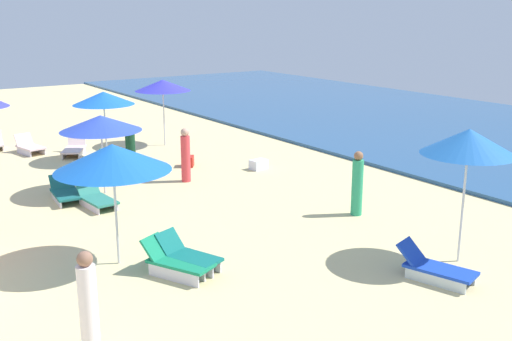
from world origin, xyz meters
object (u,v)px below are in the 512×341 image
Objects in this scene: umbrella_0 at (163,85)px; lounge_chair_5_0 at (176,262)px; lounge_chair_4_0 at (74,148)px; beachgoer_2 at (88,306)px; lounge_chair_5_1 at (187,257)px; cooler_box_2 at (188,161)px; umbrella_5 at (113,158)px; lounge_chair_2_0 at (96,198)px; beachgoer_4 at (357,185)px; lounge_chair_3_0 at (435,268)px; beachgoer_1 at (131,150)px; umbrella_2 at (101,123)px; cooler_box_1 at (259,164)px; lounge_chair_4_1 at (117,162)px; lounge_chair_6_0 at (30,147)px; lounge_chair_2_1 at (66,192)px; umbrella_4 at (103,98)px; beachgoer_0 at (186,155)px; umbrella_3 at (469,142)px.

lounge_chair_5_0 is at bearing -24.95° from umbrella_0.
beachgoer_2 is at bearing -78.14° from lounge_chair_4_0.
lounge_chair_5_1 is 8.40m from cooler_box_2.
beachgoer_2 is (3.03, -1.65, -1.44)m from umbrella_5.
lounge_chair_2_0 is at bearing -23.81° from cooler_box_2.
cooler_box_2 is at bearing 39.55° from beachgoer_4.
lounge_chair_3_0 is 1.00× the size of beachgoer_1.
beachgoer_4 is (7.08, 3.10, 0.04)m from beachgoer_1.
lounge_chair_5_0 is at bearing -8.04° from umbrella_2.
cooler_box_1 is (-5.90, 6.02, -0.12)m from lounge_chair_5_0.
lounge_chair_3_0 is 1.03× the size of lounge_chair_5_0.
lounge_chair_4_1 is 8.24m from umbrella_5.
lounge_chair_6_0 is 0.81× the size of beachgoer_4.
umbrella_4 reaches higher than lounge_chair_2_1.
umbrella_2 reaches higher than lounge_chair_2_1.
umbrella_2 is 1.35× the size of beachgoer_2.
beachgoer_1 is 10.73m from beachgoer_2.
cooler_box_2 is (2.29, 1.94, -2.00)m from umbrella_4.
lounge_chair_2_1 is at bearing -81.42° from lounge_chair_4_0.
beachgoer_4 is at bearing 18.97° from umbrella_4.
umbrella_4 is 1.45× the size of beachgoer_4.
lounge_chair_6_0 is 0.84× the size of beachgoer_1.
beachgoer_2 is (10.46, -4.59, 0.58)m from lounge_chair_4_1.
lounge_chair_4_0 reaches higher than lounge_chair_2_0.
lounge_chair_5_0 reaches higher than lounge_chair_2_0.
umbrella_2 is 2.79m from beachgoer_0.
lounge_chair_4_0 is at bearing -156.54° from umbrella_4.
lounge_chair_6_0 is at bearing 69.52° from beachgoer_2.
lounge_chair_6_0 is at bearing 52.88° from beachgoer_4.
lounge_chair_5_1 is (1.08, 1.02, -1.97)m from umbrella_5.
lounge_chair_4_1 is at bearing 56.86° from beachgoer_2.
beachgoer_4 is (9.11, 3.13, -1.38)m from umbrella_4.
umbrella_0 is 1.63× the size of lounge_chair_5_0.
lounge_chair_4_0 is at bearing 95.11° from lounge_chair_4_1.
lounge_chair_4_0 is (-5.25, 1.96, 0.03)m from lounge_chair_2_1.
umbrella_3 reaches higher than umbrella_4.
lounge_chair_4_0 is at bearing 71.67° from lounge_chair_2_0.
beachgoer_2 reaches higher than lounge_chair_2_1.
lounge_chair_3_0 is 0.66× the size of umbrella_4.
umbrella_0 is 5.58m from cooler_box_1.
lounge_chair_2_1 is 0.92× the size of lounge_chair_3_0.
lounge_chair_2_0 is at bearing 79.68° from beachgoer_4.
umbrella_0 is 14.15m from lounge_chair_3_0.
lounge_chair_6_0 reaches higher than lounge_chair_2_0.
cooler_box_1 is (-0.80, 5.79, -0.07)m from lounge_chair_2_0.
umbrella_0 is 1.59× the size of beachgoer_1.
lounge_chair_2_1 reaches higher than cooler_box_2.
lounge_chair_4_0 is 1.71m from lounge_chair_6_0.
umbrella_2 is 6.47m from lounge_chair_5_0.
cooler_box_2 is at bearing -50.43° from cooler_box_1.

